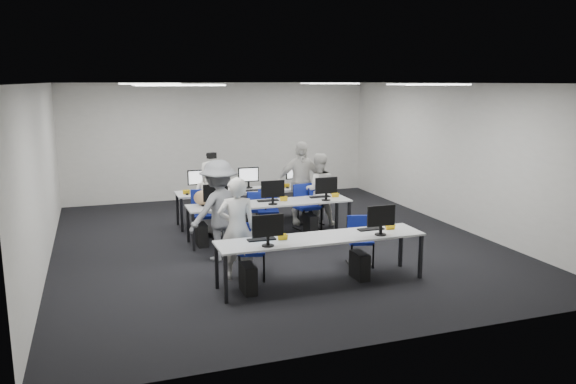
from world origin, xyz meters
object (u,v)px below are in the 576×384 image
object	(u,v)px
desk_mid	(270,205)
chair_6	(256,217)
chair_1	(360,250)
chair_2	(203,224)
chair_0	(252,261)
chair_4	(307,215)
desk_front	(321,240)
chair_3	(268,219)
photographer	(219,210)
student_0	(237,229)
chair_5	(203,219)
chair_7	(311,212)
student_3	(300,183)
student_2	(211,198)
student_1	(318,190)

from	to	relation	value
desk_mid	chair_6	world-z (taller)	chair_6
chair_1	chair_2	size ratio (longest dim) A/B	0.95
chair_0	chair_4	bearing A→B (deg)	69.48
desk_front	chair_3	bearing A→B (deg)	87.92
photographer	chair_4	bearing A→B (deg)	-170.19
chair_3	photographer	distance (m)	2.02
chair_1	student_0	bearing A→B (deg)	-166.62
chair_5	chair_3	bearing A→B (deg)	-0.67
chair_6	chair_7	xyz separation A→B (m)	(1.23, 0.02, 0.00)
chair_6	student_3	size ratio (longest dim) A/B	0.47
chair_6	student_3	bearing A→B (deg)	23.88
desk_front	student_2	size ratio (longest dim) A/B	2.15
chair_2	chair_4	xyz separation A→B (m)	(2.16, -0.12, 0.02)
desk_mid	chair_5	distance (m)	1.47
student_2	student_1	bearing A→B (deg)	1.95
chair_1	chair_7	bearing A→B (deg)	99.11
chair_0	chair_2	bearing A→B (deg)	112.97
chair_1	chair_2	world-z (taller)	chair_2
desk_mid	chair_0	distance (m)	2.26
chair_6	photographer	size ratio (longest dim) A/B	0.48
desk_front	student_2	world-z (taller)	student_2
chair_4	student_0	distance (m)	3.25
chair_6	student_1	size ratio (longest dim) A/B	0.54
chair_1	photographer	world-z (taller)	photographer
chair_1	chair_3	distance (m)	2.62
student_2	chair_7	bearing A→B (deg)	4.79
chair_3	student_0	distance (m)	2.83
chair_7	student_0	world-z (taller)	student_0
chair_5	student_0	distance (m)	2.85
chair_7	desk_front	bearing A→B (deg)	-121.66
chair_0	chair_7	distance (m)	3.50
chair_0	chair_7	bearing A→B (deg)	69.82
desk_front	student_1	size ratio (longest dim) A/B	2.06
chair_5	chair_7	xyz separation A→B (m)	(2.33, -0.03, -0.03)
chair_0	student_2	distance (m)	2.77
chair_7	student_2	xyz separation A→B (m)	(-2.19, -0.08, 0.48)
chair_0	chair_4	world-z (taller)	chair_4
student_0	student_1	xyz separation A→B (m)	(2.43, 2.66, -0.03)
desk_front	photographer	xyz separation A→B (m)	(-1.20, 1.67, 0.19)
desk_mid	photographer	world-z (taller)	photographer
chair_6	chair_1	bearing A→B (deg)	-55.49
student_2	student_3	distance (m)	2.02
chair_4	student_1	xyz separation A→B (m)	(0.34, 0.23, 0.48)
student_2	chair_0	bearing A→B (deg)	-85.32
photographer	chair_2	bearing A→B (deg)	-112.43
chair_4	student_2	bearing A→B (deg)	163.74
student_2	photographer	distance (m)	1.65
desk_front	photographer	world-z (taller)	photographer
chair_6	chair_3	bearing A→B (deg)	-43.48
chair_6	chair_2	bearing A→B (deg)	-155.78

